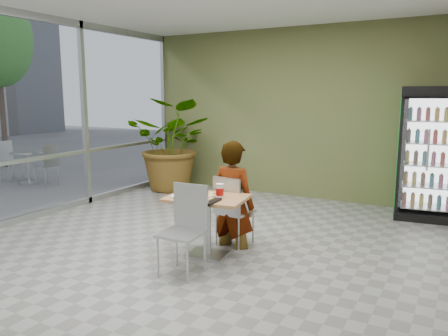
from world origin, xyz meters
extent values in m
plane|color=gray|center=(0.00, 0.00, 0.00)|extent=(7.00, 7.00, 0.00)
cube|color=#A77C47|center=(0.29, -0.08, 0.73)|extent=(1.02, 0.78, 0.04)
cylinder|color=#A7AAAC|center=(0.29, -0.08, 0.36)|extent=(0.09, 0.09, 0.71)
cube|color=#A7AAAC|center=(0.29, -0.08, 0.02)|extent=(0.52, 0.44, 0.04)
cube|color=#A7AAAC|center=(0.38, 0.49, 0.44)|extent=(0.45, 0.45, 0.03)
cube|color=#A7AAAC|center=(0.35, 0.29, 0.68)|extent=(0.41, 0.07, 0.49)
cylinder|color=#A7AAAC|center=(0.57, 0.64, 0.22)|extent=(0.02, 0.02, 0.44)
cylinder|color=#A7AAAC|center=(0.22, 0.68, 0.22)|extent=(0.02, 0.02, 0.44)
cylinder|color=#A7AAAC|center=(0.53, 0.29, 0.22)|extent=(0.02, 0.02, 0.44)
cylinder|color=#A7AAAC|center=(0.18, 0.33, 0.22)|extent=(0.02, 0.02, 0.44)
cube|color=#A7AAAC|center=(0.33, -0.68, 0.46)|extent=(0.45, 0.45, 0.03)
cube|color=#A7AAAC|center=(0.32, -0.47, 0.72)|extent=(0.43, 0.05, 0.52)
cylinder|color=#A7AAAC|center=(0.15, -0.87, 0.23)|extent=(0.02, 0.02, 0.46)
cylinder|color=#A7AAAC|center=(0.52, -0.86, 0.23)|extent=(0.02, 0.02, 0.46)
cylinder|color=#A7AAAC|center=(0.13, -0.50, 0.23)|extent=(0.02, 0.02, 0.46)
cylinder|color=#A7AAAC|center=(0.51, -0.49, 0.23)|extent=(0.02, 0.02, 0.46)
imported|color=black|center=(0.38, 0.44, 0.54)|extent=(0.66, 0.47, 1.68)
cylinder|color=silver|center=(0.25, -0.01, 0.76)|extent=(0.24, 0.24, 0.01)
cylinder|color=silver|center=(0.46, -0.06, 0.83)|extent=(0.09, 0.09, 0.16)
cylinder|color=#B50F0B|center=(0.46, -0.06, 0.82)|extent=(0.09, 0.09, 0.09)
cylinder|color=silver|center=(0.46, -0.06, 0.91)|extent=(0.10, 0.10, 0.01)
cube|color=silver|center=(0.00, -0.27, 0.76)|extent=(0.20, 0.20, 0.02)
cube|color=black|center=(0.33, -0.31, 0.76)|extent=(0.44, 0.33, 0.02)
cube|color=black|center=(2.47, 3.07, 1.04)|extent=(1.02, 0.84, 2.08)
cube|color=green|center=(2.00, 3.07, 1.04)|extent=(0.10, 0.71, 2.03)
cube|color=white|center=(2.47, 2.71, 1.06)|extent=(0.74, 0.10, 1.66)
imported|color=#366A2A|center=(-2.28, 2.84, 0.94)|extent=(1.98, 1.81, 1.88)
camera|label=1|loc=(2.94, -4.43, 1.96)|focal=35.00mm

